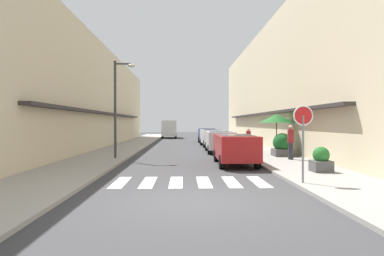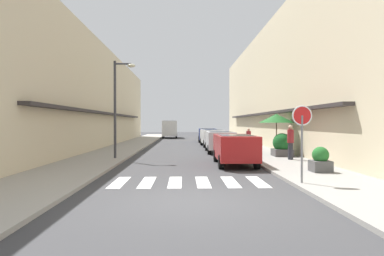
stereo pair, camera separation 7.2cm
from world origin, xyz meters
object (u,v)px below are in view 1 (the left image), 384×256
parked_car_mid (219,139)px  planter_corner (321,160)px  round_street_sign (303,124)px  cafe_umbrella (276,119)px  parked_car_near (235,146)px  planter_far (248,141)px  pedestrian_walking_near (291,141)px  delivery_van (169,128)px  parked_car_distant (207,134)px  pedestrian_walking_far (248,138)px  parked_car_far (212,136)px  street_lamp (119,99)px  planter_midblock (282,145)px

parked_car_mid → planter_corner: size_ratio=4.55×
round_street_sign → cafe_umbrella: (1.90, 9.52, 0.30)m
round_street_sign → planter_corner: round_street_sign is taller
parked_car_near → parked_car_mid: same height
planter_far → pedestrian_walking_near: bearing=-88.0°
delivery_van → cafe_umbrella: (7.63, -24.96, 0.91)m
parked_car_near → cafe_umbrella: (3.22, 4.13, 1.39)m
parked_car_near → planter_far: parked_car_near is taller
parked_car_distant → pedestrian_walking_far: (2.25, -10.98, 0.01)m
planter_corner → planter_far: 13.97m
parked_car_far → round_street_sign: size_ratio=1.79×
planter_corner → pedestrian_walking_far: 10.97m
round_street_sign → planter_corner: bearing=55.7°
round_street_sign → pedestrian_walking_near: round_street_sign is taller
street_lamp → pedestrian_walking_near: street_lamp is taller
parked_car_mid → pedestrian_walking_far: pedestrian_walking_far is taller
pedestrian_walking_far → street_lamp: bearing=-89.9°
parked_car_near → planter_far: (2.80, 10.92, -0.33)m
parked_car_far → cafe_umbrella: size_ratio=1.78×
pedestrian_walking_far → planter_midblock: bearing=-22.6°
delivery_van → planter_corner: (7.33, -32.14, -0.83)m
parked_car_mid → parked_car_near: bearing=-90.0°
parked_car_near → planter_corner: bearing=-46.4°
delivery_van → pedestrian_walking_near: (7.56, -27.84, -0.32)m
parked_car_far → street_lamp: (-6.05, -10.38, 2.45)m
delivery_van → parked_car_mid: bearing=-78.8°
round_street_sign → parked_car_near: bearing=103.7°
parked_car_near → parked_car_mid: 6.77m
planter_corner → cafe_umbrella: bearing=87.6°
parked_car_far → cafe_umbrella: cafe_umbrella is taller
pedestrian_walking_near → pedestrian_walking_far: size_ratio=1.17×
parked_car_near → pedestrian_walking_near: bearing=21.7°
parked_car_mid → cafe_umbrella: bearing=-39.3°
parked_car_near → cafe_umbrella: size_ratio=1.72×
parked_car_far → parked_car_distant: 6.24m
cafe_umbrella → planter_corner: 7.40m
parked_car_near → parked_car_far: 12.63m
pedestrian_walking_near → parked_car_near: bearing=-22.4°
parked_car_far → pedestrian_walking_near: (3.14, -11.38, 0.16)m
parked_car_far → parked_car_near: bearing=-90.0°
planter_midblock → pedestrian_walking_near: 1.82m
parked_car_mid → planter_corner: parked_car_mid is taller
parked_car_near → planter_midblock: 4.44m
parked_car_distant → planter_corner: 22.12m
parked_car_mid → planter_midblock: parked_car_mid is taller
pedestrian_walking_near → round_street_sign: bearing=30.6°
planter_far → delivery_van: bearing=111.7°
parked_car_far → delivery_van: 17.05m
planter_corner → pedestrian_walking_near: bearing=86.9°
parked_car_near → planter_midblock: size_ratio=3.21×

